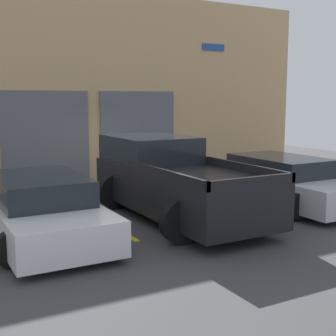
% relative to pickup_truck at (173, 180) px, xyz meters
% --- Properties ---
extents(ground_plane, '(28.00, 28.00, 0.00)m').
position_rel_pickup_truck_xyz_m(ground_plane, '(0.00, 1.64, -0.85)').
color(ground_plane, '#3D3D3F').
extents(shophouse_building, '(15.34, 0.68, 5.99)m').
position_rel_pickup_truck_xyz_m(shophouse_building, '(-0.00, 4.93, 2.11)').
color(shophouse_building, tan).
rests_on(shophouse_building, ground).
extents(pickup_truck, '(2.61, 5.23, 1.78)m').
position_rel_pickup_truck_xyz_m(pickup_truck, '(0.00, 0.00, 0.00)').
color(pickup_truck, black).
rests_on(pickup_truck, ground).
extents(sedan_white, '(2.20, 4.47, 1.23)m').
position_rel_pickup_truck_xyz_m(sedan_white, '(-3.09, -0.25, -0.27)').
color(sedan_white, white).
rests_on(sedan_white, ground).
extents(sedan_side, '(2.23, 4.55, 1.23)m').
position_rel_pickup_truck_xyz_m(sedan_side, '(3.09, -0.25, -0.26)').
color(sedan_side, silver).
rests_on(sedan_side, ground).
extents(parking_stripe_left, '(0.12, 2.20, 0.01)m').
position_rel_pickup_truck_xyz_m(parking_stripe_left, '(-1.55, -0.28, -0.85)').
color(parking_stripe_left, gold).
rests_on(parking_stripe_left, ground).
extents(parking_stripe_centre, '(0.12, 2.20, 0.01)m').
position_rel_pickup_truck_xyz_m(parking_stripe_centre, '(1.55, -0.28, -0.85)').
color(parking_stripe_centre, gold).
rests_on(parking_stripe_centre, ground).
extents(parking_stripe_right, '(0.12, 2.20, 0.01)m').
position_rel_pickup_truck_xyz_m(parking_stripe_right, '(4.64, -0.28, -0.85)').
color(parking_stripe_right, gold).
rests_on(parking_stripe_right, ground).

